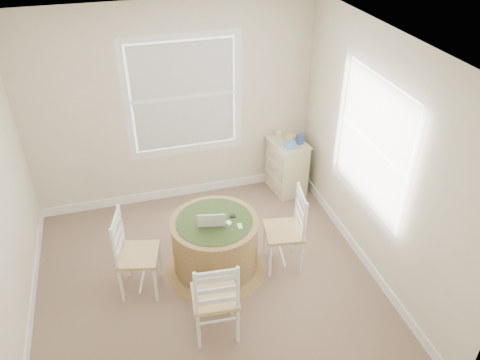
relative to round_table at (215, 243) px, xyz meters
name	(u,v)px	position (x,y,z in m)	size (l,w,h in m)	color
room	(217,176)	(0.02, -0.11, 0.93)	(3.64, 3.64, 2.64)	#7B624E
round_table	(215,243)	(0.00, 0.00, 0.00)	(1.12, 1.12, 0.68)	#9D7E46
chair_left	(138,255)	(-0.82, -0.08, 0.11)	(0.42, 0.40, 0.95)	white
chair_near	(215,296)	(-0.20, -0.83, 0.11)	(0.42, 0.40, 0.95)	white
chair_right	(284,231)	(0.74, -0.13, 0.11)	(0.42, 0.40, 0.95)	white
laptop	(212,221)	(-0.03, -0.02, 0.33)	(0.34, 0.31, 0.21)	white
mouse	(229,223)	(0.14, -0.08, 0.31)	(0.05, 0.08, 0.03)	white
phone	(240,226)	(0.24, -0.16, 0.30)	(0.04, 0.09, 0.02)	#B7BABF
keys	(233,216)	(0.20, 0.02, 0.31)	(0.06, 0.05, 0.03)	black
corner_chest	(287,166)	(1.31, 1.27, 0.01)	(0.49, 0.62, 0.75)	beige
tissue_box	(290,144)	(1.27, 1.12, 0.43)	(0.12, 0.12, 0.10)	#5295BB
box_yellow	(292,138)	(1.38, 1.30, 0.41)	(0.15, 0.10, 0.06)	#EFB154
box_blue	(299,139)	(1.43, 1.19, 0.44)	(0.08, 0.08, 0.12)	#304491
cup_cream	(279,135)	(1.22, 1.41, 0.43)	(0.07, 0.07, 0.09)	beige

